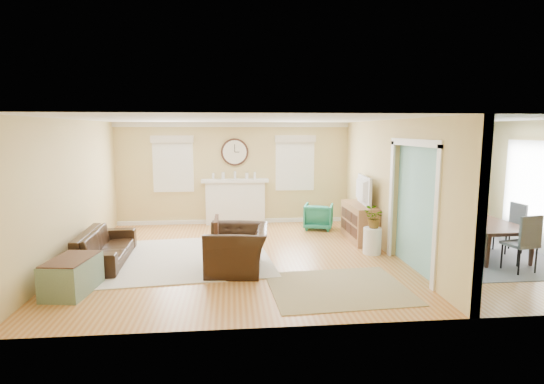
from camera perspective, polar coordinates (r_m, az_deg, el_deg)
The scene contains 29 objects.
floor at distance 8.40m, azimuth 5.70°, elevation -8.35°, with size 9.00×9.00×0.00m, color #AB642A.
wall_back at distance 11.06m, azimuth 2.79°, elevation 2.59°, with size 9.00×0.02×2.60m, color tan.
wall_front at distance 5.26m, azimuth 12.23°, elevation -3.99°, with size 9.00×0.02×2.60m, color tan.
wall_left at distance 8.49m, azimuth -25.51°, elevation 0.03°, with size 0.02×6.00×2.60m, color tan.
wall_right at distance 10.03m, azimuth 31.94°, elevation 0.74°, with size 0.02×6.00×2.60m, color tan.
ceiling at distance 8.05m, azimuth 5.97°, elevation 9.67°, with size 9.00×6.00×0.02m, color white.
partition at distance 8.80m, azimuth 15.16°, elevation 1.20°, with size 0.17×6.00×2.60m.
fireplace at distance 10.92m, azimuth -4.95°, elevation -1.23°, with size 1.70×0.30×1.17m.
wall_clock at distance 10.87m, azimuth -5.04°, elevation 5.37°, with size 0.70×0.07×0.70m.
window_left at distance 10.97m, azimuth -13.17°, elevation 4.21°, with size 1.05×0.13×1.42m.
window_right at distance 10.99m, azimuth 3.10°, elevation 4.42°, with size 1.05×0.13×1.42m.
french_doors at distance 10.02m, azimuth 31.64°, elevation -0.40°, with size 0.06×1.70×2.20m.
pendant at distance 9.13m, azimuth 24.83°, elevation 6.29°, with size 0.30×0.30×0.55m.
rug_cream at distance 8.30m, azimuth -12.19°, elevation -8.64°, with size 3.30×2.86×0.02m, color beige.
rug_jute at distance 6.74m, azimuth 8.89°, elevation -12.62°, with size 2.07×1.69×0.01m, color tan.
rug_grey at distance 9.36m, azimuth 26.31°, elevation -7.41°, with size 2.49×3.11×0.01m, color slate.
sofa at distance 8.40m, azimuth -21.55°, elevation -6.82°, with size 2.01×0.79×0.59m, color black.
eames_chair at distance 7.36m, azimuth -4.67°, elevation -7.66°, with size 1.18×1.03×0.76m, color black.
green_chair at distance 10.45m, azimuth 6.27°, elevation -3.28°, with size 0.66×0.68×0.62m, color #136354.
trunk at distance 7.07m, azimuth -25.29°, elevation -10.11°, with size 0.69×0.99×0.53m.
credenza at distance 9.52m, azimuth 11.63°, elevation -4.00°, with size 0.47×1.38×0.80m.
tv at distance 9.39m, azimuth 11.66°, elevation 0.25°, with size 1.09×0.14×0.63m, color black.
garden_stool at distance 8.57m, azimuth 13.33°, elevation -6.41°, with size 0.35×0.35×0.52m, color white.
potted_plant at distance 8.46m, azimuth 13.43°, elevation -3.36°, with size 0.37×0.32×0.41m, color #337F33.
dining_table at distance 9.28m, azimuth 26.44°, elevation -5.51°, with size 1.85×1.03×0.65m, color #42261C.
dining_chair_n at distance 10.14m, azimuth 23.49°, elevation -2.62°, with size 0.46×0.46×1.02m.
dining_chair_s at distance 8.39m, azimuth 30.41°, elevation -5.32°, with size 0.52×0.52×1.01m.
dining_chair_w at distance 8.88m, azimuth 23.40°, elevation -4.44°, with size 0.47×0.47×0.93m.
dining_chair_e at distance 9.59m, azimuth 29.25°, elevation -3.74°, with size 0.46×0.46×0.98m.
Camera 1 is at (-1.59, -7.89, 2.41)m, focal length 28.00 mm.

